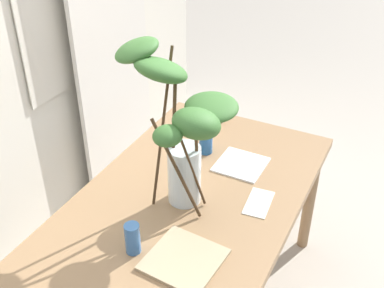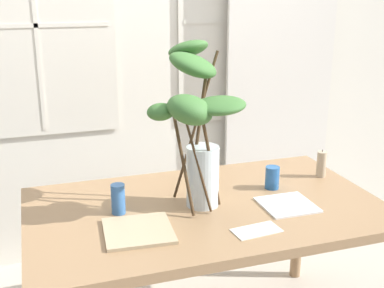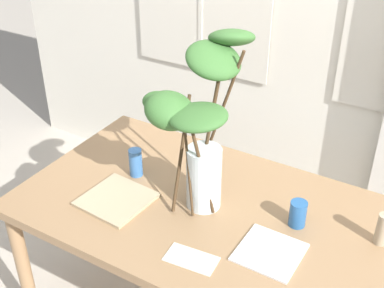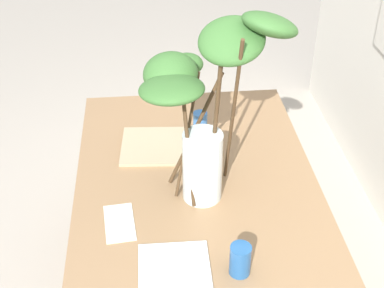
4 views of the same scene
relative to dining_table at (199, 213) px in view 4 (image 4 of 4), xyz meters
name	(u,v)px [view 4 (image 4 of 4)]	position (x,y,z in m)	size (l,w,h in m)	color
dining_table	(199,213)	(0.00, 0.00, 0.00)	(1.58, 0.94, 0.75)	#93704C
vase_with_branches	(203,101)	(-0.04, 0.01, 0.47)	(0.43, 0.55, 0.75)	silver
drinking_glass_blue_left	(200,126)	(-0.39, 0.04, 0.14)	(0.06, 0.06, 0.13)	#386BAD
drinking_glass_blue_right	(240,260)	(0.37, 0.09, 0.13)	(0.07, 0.07, 0.11)	#235693
plate_square_left	(154,146)	(-0.35, -0.16, 0.09)	(0.27, 0.27, 0.01)	tan
plate_square_right	(174,269)	(0.35, -0.12, 0.08)	(0.23, 0.23, 0.01)	white
napkin_folded	(120,223)	(0.11, -0.30, 0.08)	(0.19, 0.10, 0.00)	silver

